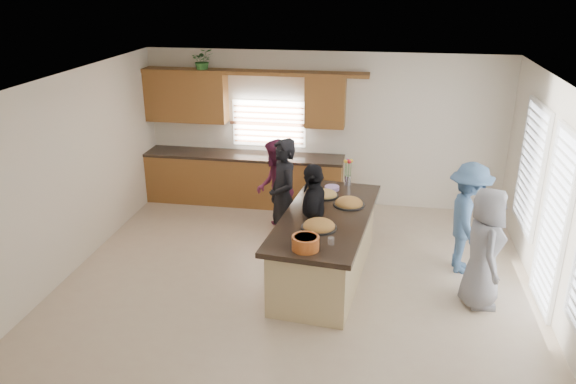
% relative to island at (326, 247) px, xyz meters
% --- Properties ---
extents(floor, '(6.50, 6.50, 0.00)m').
position_rel_island_xyz_m(floor, '(-0.37, -0.18, -0.45)').
color(floor, beige).
rests_on(floor, ground).
extents(room_shell, '(6.52, 6.02, 2.81)m').
position_rel_island_xyz_m(room_shell, '(-0.37, -0.18, 1.45)').
color(room_shell, silver).
rests_on(room_shell, ground).
extents(back_cabinetry, '(4.08, 0.66, 2.46)m').
position_rel_island_xyz_m(back_cabinetry, '(-1.84, 2.55, 0.46)').
color(back_cabinetry, brown).
rests_on(back_cabinetry, ground).
extents(right_wall_glazing, '(0.06, 4.00, 2.25)m').
position_rel_island_xyz_m(right_wall_glazing, '(2.85, -0.31, 0.89)').
color(right_wall_glazing, white).
rests_on(right_wall_glazing, ground).
extents(island, '(1.43, 2.81, 0.95)m').
position_rel_island_xyz_m(island, '(0.00, 0.00, 0.00)').
color(island, tan).
rests_on(island, ground).
extents(platter_front, '(0.47, 0.47, 0.19)m').
position_rel_island_xyz_m(platter_front, '(-0.05, -0.46, 0.53)').
color(platter_front, black).
rests_on(platter_front, island).
extents(platter_mid, '(0.45, 0.45, 0.18)m').
position_rel_island_xyz_m(platter_mid, '(0.28, 0.39, 0.53)').
color(platter_mid, black).
rests_on(platter_mid, island).
extents(platter_back, '(0.38, 0.38, 0.15)m').
position_rel_island_xyz_m(platter_back, '(-0.09, 0.67, 0.52)').
color(platter_back, black).
rests_on(platter_back, island).
extents(salad_bowl, '(0.33, 0.33, 0.17)m').
position_rel_island_xyz_m(salad_bowl, '(-0.14, -1.08, 0.59)').
color(salad_bowl, '#BD5922').
rests_on(salad_bowl, island).
extents(clear_cup, '(0.08, 0.08, 0.09)m').
position_rel_island_xyz_m(clear_cup, '(0.15, -0.89, 0.54)').
color(clear_cup, white).
rests_on(clear_cup, island).
extents(plate_stack, '(0.22, 0.22, 0.06)m').
position_rel_island_xyz_m(plate_stack, '(-0.02, 0.97, 0.53)').
color(plate_stack, '#AF8CCB').
rests_on(plate_stack, island).
extents(flower_vase, '(0.14, 0.14, 0.42)m').
position_rel_island_xyz_m(flower_vase, '(0.20, 1.22, 0.73)').
color(flower_vase, silver).
rests_on(flower_vase, island).
extents(potted_plant, '(0.47, 0.44, 0.42)m').
position_rel_island_xyz_m(potted_plant, '(-2.52, 2.64, 2.16)').
color(potted_plant, '#337830').
rests_on(potted_plant, back_cabinetry).
extents(woman_left_back, '(0.70, 0.79, 1.81)m').
position_rel_island_xyz_m(woman_left_back, '(-0.72, 0.64, 0.45)').
color(woman_left_back, black).
rests_on(woman_left_back, ground).
extents(woman_left_mid, '(0.73, 0.87, 1.61)m').
position_rel_island_xyz_m(woman_left_mid, '(-0.96, 1.24, 0.35)').
color(woman_left_mid, '#5C1B37').
rests_on(woman_left_mid, ground).
extents(woman_left_front, '(0.44, 0.99, 1.67)m').
position_rel_island_xyz_m(woman_left_front, '(-0.19, 0.03, 0.38)').
color(woman_left_front, black).
rests_on(woman_left_front, ground).
extents(woman_right_back, '(0.64, 1.08, 1.63)m').
position_rel_island_xyz_m(woman_right_back, '(1.95, 0.51, 0.36)').
color(woman_right_back, '#3F618B').
rests_on(woman_right_back, ground).
extents(woman_right_front, '(0.55, 0.81, 1.61)m').
position_rel_island_xyz_m(woman_right_front, '(2.05, -0.38, 0.35)').
color(woman_right_front, slate).
rests_on(woman_right_front, ground).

